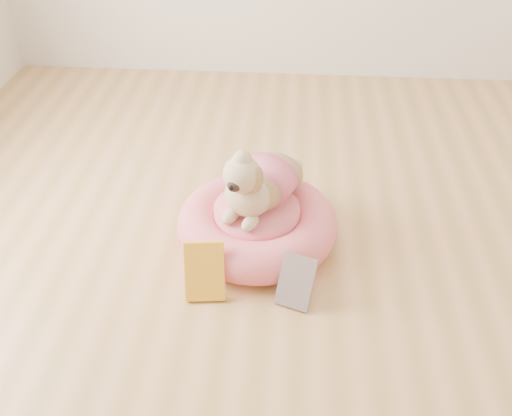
# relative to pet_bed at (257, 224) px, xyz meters

# --- Properties ---
(floor) EXTENTS (4.50, 4.50, 0.00)m
(floor) POSITION_rel_pet_bed_xyz_m (0.19, -0.44, -0.09)
(floor) COLOR tan
(floor) RESTS_ON ground
(pet_bed) EXTENTS (0.70, 0.70, 0.18)m
(pet_bed) POSITION_rel_pet_bed_xyz_m (0.00, 0.00, 0.00)
(pet_bed) COLOR #E05768
(pet_bed) RESTS_ON floor
(dog) EXTENTS (0.48, 0.55, 0.34)m
(dog) POSITION_rel_pet_bed_xyz_m (0.00, 0.02, 0.26)
(dog) COLOR olive
(dog) RESTS_ON pet_bed
(book_yellow) EXTENTS (0.17, 0.15, 0.22)m
(book_yellow) POSITION_rel_pet_bed_xyz_m (-0.18, -0.34, 0.02)
(book_yellow) COLOR yellow
(book_yellow) RESTS_ON floor
(book_white) EXTENTS (0.17, 0.16, 0.19)m
(book_white) POSITION_rel_pet_bed_xyz_m (0.18, -0.35, 0.01)
(book_white) COLOR silver
(book_white) RESTS_ON floor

